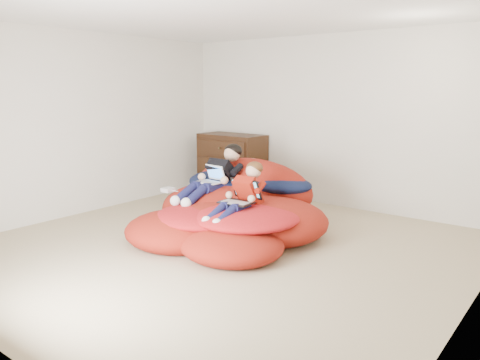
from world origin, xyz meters
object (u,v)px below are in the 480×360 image
at_px(dresser, 232,164).
at_px(older_boy, 217,174).
at_px(beanbag_pile, 234,210).
at_px(younger_boy, 242,192).
at_px(laptop_white, 212,178).
at_px(laptop_black, 241,196).

relative_size(dresser, older_boy, 0.95).
height_order(dresser, beanbag_pile, dresser).
relative_size(younger_boy, laptop_white, 2.90).
height_order(dresser, older_boy, older_boy).
xyz_separation_m(younger_boy, laptop_black, (0.00, -0.03, -0.04)).
height_order(beanbag_pile, laptop_black, beanbag_pile).
distance_m(beanbag_pile, laptop_white, 0.51).
distance_m(dresser, older_boy, 1.82).
relative_size(older_boy, laptop_black, 3.05).
xyz_separation_m(dresser, laptop_black, (1.72, -1.99, 0.06)).
xyz_separation_m(older_boy, laptop_black, (0.73, -0.46, -0.11)).
bearing_deg(dresser, older_boy, -57.05).
bearing_deg(younger_boy, beanbag_pile, 139.16).
bearing_deg(older_boy, laptop_white, -90.00).
bearing_deg(laptop_white, beanbag_pile, 0.41).
distance_m(younger_boy, laptop_black, 0.05).
bearing_deg(beanbag_pile, younger_boy, -40.84).
distance_m(older_boy, younger_boy, 0.85).
bearing_deg(laptop_white, dresser, 121.12).
height_order(older_boy, laptop_white, older_boy).
height_order(beanbag_pile, laptop_white, beanbag_pile).
height_order(younger_boy, laptop_black, younger_boy).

